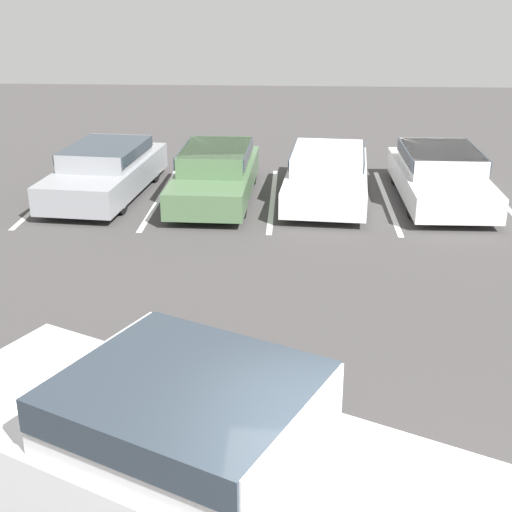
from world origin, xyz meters
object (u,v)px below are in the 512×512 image
(pickup_truck, at_px, (220,475))
(parked_sedan_d, at_px, (440,173))
(parked_sedan_a, at_px, (106,169))
(parked_sedan_c, at_px, (327,172))
(parked_sedan_b, at_px, (216,171))

(pickup_truck, distance_m, parked_sedan_d, 11.97)
(parked_sedan_a, xyz_separation_m, parked_sedan_c, (5.27, 0.04, -0.02))
(parked_sedan_a, bearing_deg, parked_sedan_c, 95.87)
(parked_sedan_b, height_order, parked_sedan_d, parked_sedan_b)
(parked_sedan_c, relative_size, parked_sedan_d, 1.01)
(parked_sedan_a, height_order, parked_sedan_b, parked_sedan_b)
(pickup_truck, xyz_separation_m, parked_sedan_b, (-1.22, 11.13, -0.24))
(parked_sedan_b, distance_m, parked_sedan_c, 2.63)
(pickup_truck, relative_size, parked_sedan_c, 1.34)
(parked_sedan_a, relative_size, parked_sedan_d, 1.03)
(parked_sedan_b, bearing_deg, pickup_truck, 7.75)
(parked_sedan_c, bearing_deg, pickup_truck, -2.41)
(parked_sedan_b, xyz_separation_m, parked_sedan_c, (2.62, 0.17, -0.03))
(parked_sedan_b, xyz_separation_m, parked_sedan_d, (5.25, 0.14, -0.01))
(parked_sedan_b, bearing_deg, parked_sedan_a, -91.16)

